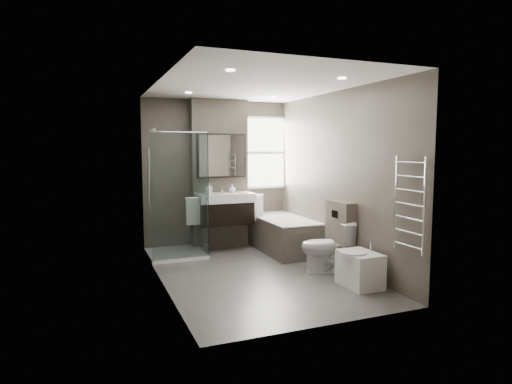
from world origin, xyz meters
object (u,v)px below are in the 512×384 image
bathtub (282,232)px  bidet (359,268)px  vanity (225,208)px  toilet (327,246)px

bathtub → bidet: (0.09, -2.11, -0.08)m
vanity → toilet: size_ratio=1.29×
toilet → bathtub: bearing=-161.6°
toilet → bidet: (0.04, -0.72, -0.13)m
vanity → bidet: (1.01, -2.43, -0.51)m
bathtub → toilet: bearing=-88.1°
toilet → bidet: size_ratio=1.29×
vanity → bidet: bearing=-67.4°
bathtub → bidet: size_ratio=2.80×
bathtub → bidet: bearing=-87.6°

